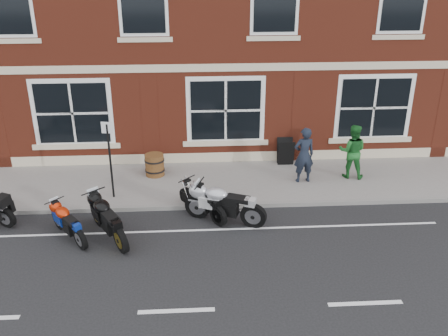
{
  "coord_description": "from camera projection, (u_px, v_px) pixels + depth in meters",
  "views": [
    {
      "loc": [
        0.49,
        -11.3,
        6.93
      ],
      "look_at": [
        1.27,
        1.6,
        1.18
      ],
      "focal_mm": 40.0,
      "sensor_mm": 36.0,
      "label": 1
    }
  ],
  "objects": [
    {
      "name": "ground",
      "position": [
        180.0,
        235.0,
        13.1
      ],
      "size": [
        80.0,
        80.0,
        0.0
      ],
      "primitive_type": "plane",
      "color": "black",
      "rests_on": "ground"
    },
    {
      "name": "pedestrian_right",
      "position": [
        352.0,
        151.0,
        15.79
      ],
      "size": [
        1.01,
        0.89,
        1.76
      ],
      "primitive_type": "imported",
      "rotation": [
        0.0,
        0.0,
        2.85
      ],
      "color": "#1B6023",
      "rests_on": "sidewalk"
    },
    {
      "name": "sidewalk",
      "position": [
        181.0,
        183.0,
        15.81
      ],
      "size": [
        30.0,
        3.0,
        0.12
      ],
      "primitive_type": "cube",
      "color": "slate",
      "rests_on": "ground"
    },
    {
      "name": "a_board_sign",
      "position": [
        286.0,
        152.0,
        16.89
      ],
      "size": [
        0.54,
        0.36,
        0.89
      ],
      "primitive_type": null,
      "rotation": [
        0.0,
        0.0,
        -0.01
      ],
      "color": "black",
      "rests_on": "sidewalk"
    },
    {
      "name": "kerb",
      "position": [
        180.0,
        207.0,
        14.37
      ],
      "size": [
        30.0,
        0.16,
        0.12
      ],
      "primitive_type": "cube",
      "color": "slate",
      "rests_on": "ground"
    },
    {
      "name": "moto_sport_silver",
      "position": [
        224.0,
        202.0,
        13.5
      ],
      "size": [
        2.2,
        1.03,
        1.04
      ],
      "rotation": [
        0.0,
        0.0,
        1.17
      ],
      "color": "black",
      "rests_on": "ground"
    },
    {
      "name": "pedestrian_left",
      "position": [
        304.0,
        155.0,
        15.46
      ],
      "size": [
        0.7,
        0.51,
        1.79
      ],
      "primitive_type": "imported",
      "rotation": [
        0.0,
        0.0,
        3.27
      ],
      "color": "black",
      "rests_on": "sidewalk"
    },
    {
      "name": "moto_sport_red",
      "position": [
        69.0,
        221.0,
        12.8
      ],
      "size": [
        1.23,
        1.57,
        0.84
      ],
      "rotation": [
        0.0,
        0.0,
        0.65
      ],
      "color": "black",
      "rests_on": "ground"
    },
    {
      "name": "parking_sign",
      "position": [
        110.0,
        155.0,
        14.28
      ],
      "size": [
        0.33,
        0.08,
        2.34
      ],
      "rotation": [
        0.0,
        0.0,
        -0.19
      ],
      "color": "black",
      "rests_on": "sidewalk"
    },
    {
      "name": "moto_sport_black",
      "position": [
        108.0,
        217.0,
        12.79
      ],
      "size": [
        1.26,
        2.03,
        1.02
      ],
      "rotation": [
        0.0,
        0.0,
        0.53
      ],
      "color": "black",
      "rests_on": "ground"
    },
    {
      "name": "barrel_planter",
      "position": [
        155.0,
        165.0,
        16.12
      ],
      "size": [
        0.64,
        0.64,
        0.71
      ],
      "color": "#543616",
      "rests_on": "sidewalk"
    },
    {
      "name": "moto_naked_black",
      "position": [
        202.0,
        199.0,
        13.87
      ],
      "size": [
        1.31,
        1.66,
        0.9
      ],
      "rotation": [
        0.0,
        0.0,
        0.65
      ],
      "color": "black",
      "rests_on": "ground"
    }
  ]
}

